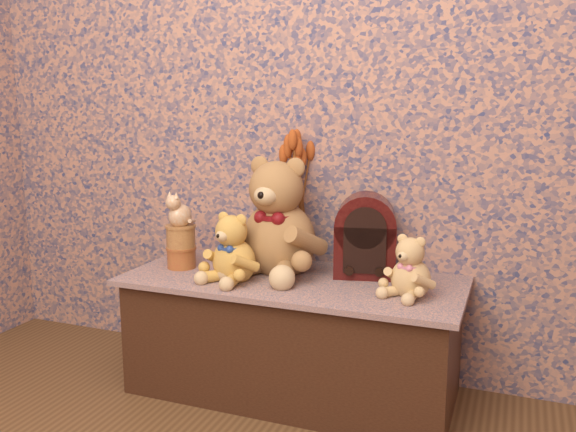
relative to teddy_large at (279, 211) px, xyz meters
name	(u,v)px	position (x,y,z in m)	size (l,w,h in m)	color
display_shelf	(293,335)	(0.08, -0.07, -0.46)	(1.23, 0.55, 0.44)	#334569
teddy_large	(279,211)	(0.00, 0.00, 0.00)	(0.37, 0.44, 0.47)	#A67640
teddy_medium	(234,244)	(-0.11, -0.17, -0.10)	(0.21, 0.25, 0.27)	#B38C32
teddy_small	(411,263)	(0.52, -0.12, -0.12)	(0.17, 0.21, 0.22)	tan
cathedral_radio	(365,235)	(0.32, 0.06, -0.08)	(0.22, 0.16, 0.31)	#370A0A
ceramic_vase	(296,241)	(0.02, 0.14, -0.14)	(0.11, 0.11, 0.18)	tan
dried_stalks	(296,172)	(0.02, 0.14, 0.13)	(0.20, 0.20, 0.37)	#B54D1D
biscuit_tin_lower	(182,258)	(-0.37, -0.09, -0.19)	(0.11, 0.11, 0.08)	#BD8837
biscuit_tin_upper	(181,237)	(-0.37, -0.09, -0.11)	(0.11, 0.11, 0.09)	#D8B05E
cat_figurine	(180,208)	(-0.37, -0.09, 0.00)	(0.10, 0.11, 0.14)	silver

